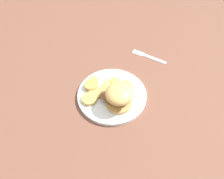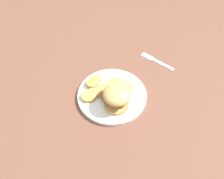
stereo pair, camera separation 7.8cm
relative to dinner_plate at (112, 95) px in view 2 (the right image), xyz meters
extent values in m
plane|color=brown|center=(0.00, 0.00, -0.01)|extent=(4.00, 4.00, 0.00)
cylinder|color=white|center=(0.00, 0.00, 0.00)|extent=(0.26, 0.26, 0.01)
torus|color=white|center=(0.00, 0.00, 0.00)|extent=(0.25, 0.25, 0.01)
cylinder|color=tan|center=(-0.02, 0.05, 0.01)|extent=(0.09, 0.09, 0.01)
ellipsoid|color=#563323|center=(-0.04, 0.05, 0.03)|extent=(0.03, 0.05, 0.02)
ellipsoid|color=brown|center=(0.02, 0.03, 0.03)|extent=(0.06, 0.06, 0.02)
ellipsoid|color=#4C281E|center=(-0.04, 0.04, 0.03)|extent=(0.06, 0.05, 0.02)
ellipsoid|color=brown|center=(-0.03, 0.04, 0.03)|extent=(0.03, 0.04, 0.01)
ellipsoid|color=brown|center=(0.01, 0.04, 0.03)|extent=(0.04, 0.05, 0.02)
ellipsoid|color=tan|center=(-0.02, 0.05, 0.07)|extent=(0.10, 0.10, 0.05)
cylinder|color=tan|center=(0.02, -0.02, 0.01)|extent=(0.05, 0.05, 0.01)
cylinder|color=#BC8942|center=(0.08, -0.03, 0.01)|extent=(0.05, 0.05, 0.02)
cylinder|color=tan|center=(0.01, -0.05, 0.01)|extent=(0.04, 0.04, 0.01)
cylinder|color=tan|center=(-0.01, -0.05, 0.01)|extent=(0.04, 0.04, 0.01)
cylinder|color=tan|center=(0.06, 0.00, 0.01)|extent=(0.05, 0.05, 0.01)
cylinder|color=tan|center=(-0.05, -0.03, 0.01)|extent=(0.05, 0.05, 0.01)
cylinder|color=tan|center=(0.08, 0.03, 0.01)|extent=(0.05, 0.05, 0.01)
cylinder|color=tan|center=(0.07, -0.06, 0.01)|extent=(0.04, 0.04, 0.01)
cube|color=silver|center=(-0.19, -0.19, -0.01)|extent=(0.10, 0.07, 0.00)
cube|color=silver|center=(-0.13, -0.23, -0.01)|extent=(0.06, 0.05, 0.00)
camera|label=1|loc=(0.02, 0.49, 0.65)|focal=35.00mm
camera|label=2|loc=(-0.06, 0.48, 0.65)|focal=35.00mm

